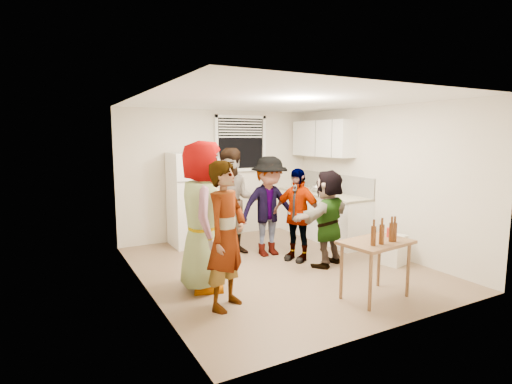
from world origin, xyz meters
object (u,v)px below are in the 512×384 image
refrigerator (190,199)px  guest_back_right (269,255)px  guest_stripe (227,307)px  beer_bottle_counter (332,196)px  wine_bottle (302,188)px  guest_black (296,260)px  red_cup (390,237)px  serving_table (374,297)px  beer_bottle_table (381,244)px  kettle (317,192)px  blue_cup (330,197)px  guest_orange (327,265)px  guest_back_left (234,253)px  trash_bin (393,249)px  guest_grey (204,288)px

refrigerator → guest_back_right: (0.94, -1.25, -0.85)m
refrigerator → guest_stripe: size_ratio=0.99×
beer_bottle_counter → wine_bottle: bearing=82.8°
wine_bottle → guest_back_right: 2.21m
beer_bottle_counter → guest_black: bearing=-154.9°
red_cup → guest_black: 1.84m
serving_table → beer_bottle_table: bearing=-114.1°
kettle → blue_cup: 0.71m
beer_bottle_counter → guest_orange: size_ratio=0.17×
serving_table → guest_orange: (0.29, 1.30, 0.00)m
guest_back_left → trash_bin: bearing=-17.5°
guest_orange → guest_black: bearing=-79.6°
guest_back_right → guest_grey: bearing=-147.3°
kettle → guest_grey: (-2.97, -1.52, -0.90)m
guest_grey → guest_back_right: size_ratio=1.16×
refrigerator → red_cup: refrigerator is taller
refrigerator → beer_bottle_table: size_ratio=7.73×
guest_stripe → guest_black: guest_stripe is taller
wine_bottle → blue_cup: wine_bottle is taller
beer_bottle_counter → refrigerator: bearing=153.7°
guest_back_right → guest_orange: 1.04m
beer_bottle_counter → blue_cup: size_ratio=1.89×
refrigerator → trash_bin: bearing=-47.5°
trash_bin → beer_bottle_table: (-1.28, -0.97, 0.47)m
guest_orange → trash_bin: bearing=131.2°
blue_cup → guest_grey: (-2.76, -0.83, -0.90)m
trash_bin → serving_table: bearing=-145.8°
guest_orange → beer_bottle_table: bearing=54.3°
refrigerator → kettle: refrigerator is taller
beer_bottle_table → wine_bottle: bearing=69.0°
refrigerator → trash_bin: refrigerator is taller
guest_black → guest_back_left: bearing=-163.7°
blue_cup → guest_stripe: size_ratio=0.08×
wine_bottle → guest_back_left: bearing=-155.8°
serving_table → guest_back_right: 2.20m
serving_table → red_cup: bearing=11.6°
beer_bottle_counter → red_cup: beer_bottle_counter is taller
guest_stripe → guest_back_right: (1.48, 1.57, 0.00)m
beer_bottle_table → guest_back_left: (-0.66, 2.69, -0.72)m
beer_bottle_table → guest_grey: 2.33m
beer_bottle_counter → guest_black: size_ratio=0.17×
beer_bottle_counter → guest_stripe: bearing=-150.3°
beer_bottle_counter → guest_black: 1.56m
refrigerator → guest_orange: bearing=-55.6°
beer_bottle_counter → trash_bin: (0.04, -1.45, -0.65)m
blue_cup → guest_back_right: size_ratio=0.08×
guest_black → guest_orange: size_ratio=1.00×
beer_bottle_counter → beer_bottle_table: bearing=-117.1°
beer_bottle_counter → beer_bottle_table: beer_bottle_counter is taller
wine_bottle → guest_orange: size_ratio=0.19×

